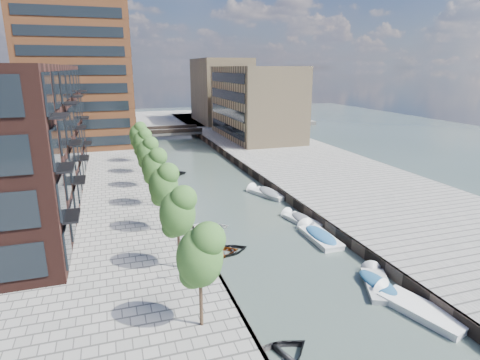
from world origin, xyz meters
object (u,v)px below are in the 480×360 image
tree_2 (163,183)px  sloop_4 (170,175)px  tree_5 (142,142)px  motorboat_4 (266,193)px  motorboat_0 (376,283)px  tree_1 (177,210)px  sloop_2 (214,255)px  motorboat_2 (411,307)px  tree_4 (147,152)px  sloop_3 (205,231)px  tree_3 (154,165)px  motorboat_1 (300,220)px  bridge (170,132)px  car (227,132)px  tree_6 (138,134)px  sloop_0 (225,253)px  motorboat_3 (318,236)px  tree_0 (200,254)px

tree_2 → sloop_4: (3.69, 22.47, -5.31)m
tree_5 → motorboat_4: size_ratio=1.04×
motorboat_0 → tree_1: bearing=158.6°
sloop_2 → motorboat_2: motorboat_2 is taller
tree_4 → sloop_3: tree_4 is taller
tree_3 → motorboat_1: tree_3 is taller
bridge → motorboat_4: 44.56m
sloop_2 → motorboat_1: size_ratio=0.85×
car → tree_6: bearing=-134.8°
sloop_0 → motorboat_3: bearing=-91.6°
tree_0 → sloop_3: size_ratio=1.33×
motorboat_2 → car: size_ratio=1.77×
tree_5 → tree_6: (0.00, 7.00, 0.00)m
tree_1 → tree_6: same height
bridge → sloop_4: 31.93m
motorboat_4 → motorboat_2: bearing=-89.9°
motorboat_1 → car: bearing=82.2°
motorboat_0 → car: bearing=83.5°
sloop_2 → tree_0: bearing=163.7°
tree_1 → tree_3: same height
tree_1 → motorboat_1: tree_1 is taller
tree_1 → sloop_4: (3.69, 29.47, -5.31)m
tree_0 → motorboat_3: (13.00, 10.47, -5.08)m
tree_0 → tree_1: bearing=90.0°
car → motorboat_3: bearing=-98.7°
sloop_3 → motorboat_1: bearing=-87.9°
sloop_0 → car: size_ratio=1.20×
sloop_0 → sloop_3: bearing=0.7°
car → tree_3: bearing=-116.6°
bridge → motorboat_1: size_ratio=2.62×
motorboat_1 → bridge: bearing=95.1°
tree_2 → tree_3: bearing=90.0°
tree_5 → sloop_4: tree_5 is taller
tree_4 → sloop_2: 19.05m
tree_6 → motorboat_1: bearing=-64.2°
tree_6 → motorboat_4: size_ratio=1.04×
motorboat_3 → car: bearing=82.5°
tree_5 → motorboat_3: bearing=-62.1°
tree_0 → sloop_3: 16.60m
motorboat_0 → motorboat_3: 8.53m
tree_3 → sloop_3: 8.70m
tree_4 → sloop_2: tree_4 is taller
sloop_3 → car: (16.11, 47.60, 1.58)m
tree_0 → motorboat_4: bearing=60.8°
tree_5 → sloop_0: (4.23, -24.89, -5.31)m
sloop_2 → sloop_3: sloop_3 is taller
sloop_2 → sloop_4: bearing=0.7°
tree_5 → tree_6: same height
sloop_3 → motorboat_1: motorboat_1 is taller
sloop_3 → motorboat_2: size_ratio=0.74×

